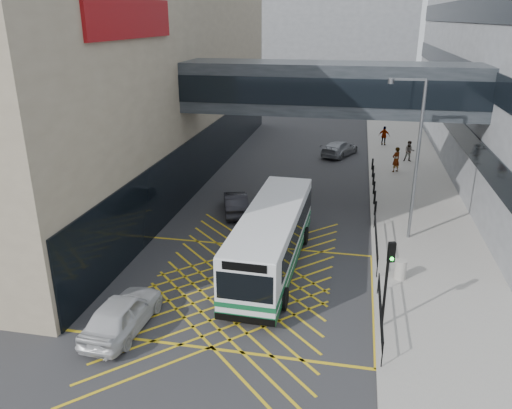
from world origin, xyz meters
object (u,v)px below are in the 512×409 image
Objects in this scene: litter_bin at (401,270)px; pedestrian_a at (396,160)px; street_lamp at (414,151)px; pedestrian_b at (409,151)px; traffic_light at (388,273)px; bus at (272,237)px; car_white at (122,313)px; car_silver at (340,148)px; car_dark at (236,203)px; pedestrian_c at (384,136)px.

pedestrian_a is (0.79, 17.64, 0.52)m from litter_bin.
pedestrian_b is (1.49, 16.08, -4.01)m from street_lamp.
street_lamp reaches higher than traffic_light.
bus is 2.29× the size of car_white.
car_silver is 5.97m from pedestrian_b.
bus reaches higher than litter_bin.
bus is 2.58× the size of car_dark.
street_lamp reaches higher than pedestrian_b.
car_white is 0.55× the size of street_lamp.
litter_bin is 0.47× the size of pedestrian_a.
car_white reaches higher than litter_bin.
car_dark is at bearing 108.27° from traffic_light.
pedestrian_b is (2.07, 20.99, 0.40)m from litter_bin.
traffic_light is at bearing -103.27° from street_lamp.
car_dark is 18.18m from pedestrian_b.
car_silver is at bearing 100.10° from street_lamp.
pedestrian_b is at bearing 121.43° from pedestrian_c.
car_dark is 0.49× the size of street_lamp.
street_lamp is 4.36× the size of pedestrian_a.
pedestrian_a reaches higher than car_dark.
traffic_light is 9.53m from street_lamp.
car_silver is 2.55× the size of pedestrian_c.
pedestrian_a is at bearing -111.97° from pedestrian_b.
car_white is 13.16m from car_dark.
car_white is 16.48m from street_lamp.
car_dark is at bearing 92.96° from car_silver.
car_dark is (1.39, 13.08, -0.10)m from car_white.
bus is at bearing 89.26° from pedestrian_c.
street_lamp is at bearing 151.43° from car_dark.
car_silver is 26.70m from traffic_light.
bus is 22.27m from pedestrian_b.
street_lamp is (6.66, 4.64, 3.41)m from bus.
car_white is (-4.83, -6.37, -0.87)m from bus.
street_lamp is 21.92m from pedestrian_c.
car_dark is 14.22m from traffic_light.
pedestrian_b is (1.29, 3.35, -0.12)m from pedestrian_a.
pedestrian_c is (-1.84, 5.47, 0.03)m from pedestrian_b.
bus is at bearing 119.89° from traffic_light.
bus is at bearing 100.20° from car_dark.
car_dark is 1.13× the size of traffic_light.
traffic_light reaches higher than car_white.
litter_bin is (3.74, -22.30, -0.09)m from car_silver.
car_silver is 18.44m from street_lamp.
bus reaches higher than pedestrian_b.
street_lamp reaches higher than pedestrian_a.
car_dark is 4.57× the size of litter_bin.
street_lamp reaches higher than car_dark.
traffic_light reaches higher than pedestrian_b.
car_white reaches higher than car_silver.
pedestrian_c is at bearing -133.56° from car_dark.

